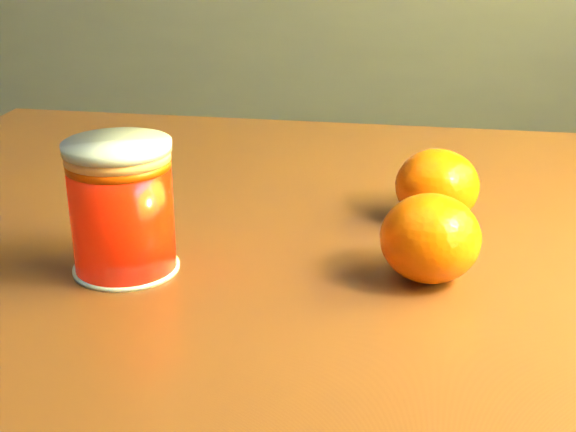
# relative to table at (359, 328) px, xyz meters

# --- Properties ---
(kitchen_counter) EXTENTS (3.15, 0.60, 0.90)m
(kitchen_counter) POSITION_rel_table_xyz_m (-1.03, 1.38, -0.15)
(kitchen_counter) COLOR #57575C
(kitchen_counter) RESTS_ON ground
(table) EXTENTS (0.94, 0.68, 0.69)m
(table) POSITION_rel_table_xyz_m (0.00, 0.00, 0.00)
(table) COLOR brown
(table) RESTS_ON ground
(juice_glass) EXTENTS (0.07, 0.07, 0.09)m
(juice_glass) POSITION_rel_table_xyz_m (-0.15, -0.11, 0.13)
(juice_glass) COLOR #FF1B05
(juice_glass) RESTS_ON table
(orange_front) EXTENTS (0.07, 0.07, 0.06)m
(orange_front) POSITION_rel_table_xyz_m (0.05, -0.08, 0.12)
(orange_front) COLOR #F25E04
(orange_front) RESTS_ON table
(orange_back) EXTENTS (0.08, 0.08, 0.06)m
(orange_back) POSITION_rel_table_xyz_m (0.05, 0.03, 0.12)
(orange_back) COLOR #F25E04
(orange_back) RESTS_ON table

